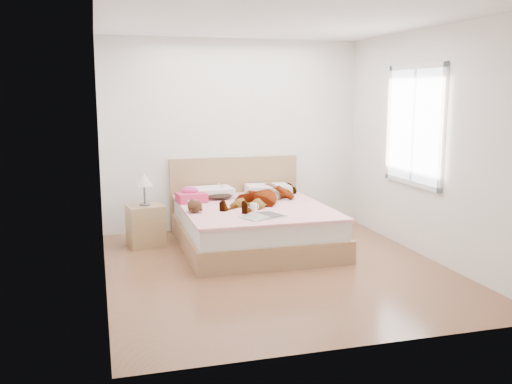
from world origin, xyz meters
TOP-DOWN VIEW (x-y plane):
  - ground at (0.00, 0.00)m, footprint 4.00×4.00m
  - woman at (0.22, 1.19)m, footprint 1.56×1.58m
  - hair at (-0.35, 1.64)m, footprint 0.59×0.66m
  - phone at (-0.28, 1.59)m, footprint 0.09×0.09m
  - room_shell at (1.77, 0.30)m, footprint 4.00×4.00m
  - bed at (0.00, 1.04)m, footprint 1.80×2.08m
  - towel at (-0.70, 1.41)m, footprint 0.39×0.33m
  - magazine at (-0.06, 0.32)m, footprint 0.55×0.46m
  - coffee_mug at (-0.08, 0.65)m, footprint 0.13×0.11m
  - plush_toy at (-0.76, 0.78)m, footprint 0.18×0.26m
  - nightstand at (-1.29, 1.32)m, footprint 0.48×0.44m

SIDE VIEW (x-z plane):
  - ground at x=0.00m, z-range 0.00..0.00m
  - bed at x=0.00m, z-range -0.22..0.78m
  - nightstand at x=-1.29m, z-range -0.15..0.75m
  - magazine at x=-0.06m, z-range 0.51..0.53m
  - hair at x=-0.35m, z-range 0.51..0.59m
  - coffee_mug at x=-0.08m, z-range 0.51..0.61m
  - plush_toy at x=-0.76m, z-range 0.51..0.66m
  - towel at x=-0.70m, z-range 0.49..0.68m
  - woman at x=0.22m, z-range 0.51..0.73m
  - phone at x=-0.28m, z-range 0.66..0.70m
  - room_shell at x=1.77m, z-range -0.50..3.50m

